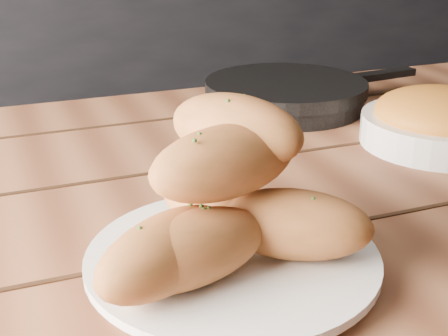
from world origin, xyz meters
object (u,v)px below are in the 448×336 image
(bread_rolls, at_px, (220,203))
(skillet, at_px, (287,93))
(plate, at_px, (232,261))
(table, at_px, (244,266))
(bowl, at_px, (441,121))

(bread_rolls, bearing_deg, skillet, 56.91)
(plate, bearing_deg, skillet, 57.92)
(table, bearing_deg, skillet, 55.81)
(bread_rolls, bearing_deg, table, 59.22)
(table, height_order, plate, plate)
(bowl, bearing_deg, bread_rolls, -153.07)
(bowl, bearing_deg, plate, -152.65)
(table, distance_m, bowl, 0.34)
(bowl, bearing_deg, skillet, 116.21)
(bread_rolls, bearing_deg, bowl, 26.93)
(bread_rolls, height_order, bowl, bread_rolls)
(skillet, bearing_deg, table, -124.19)
(bread_rolls, relative_size, bowl, 1.24)
(table, bearing_deg, bread_rolls, -120.78)
(table, relative_size, bread_rolls, 6.11)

